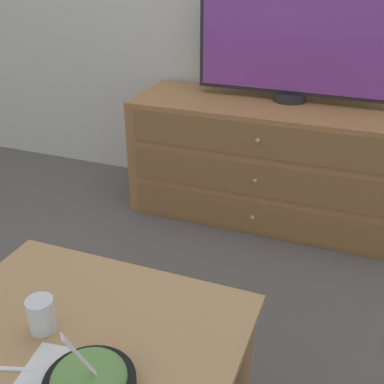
{
  "coord_description": "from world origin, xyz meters",
  "views": [
    {
      "loc": [
        0.57,
        -2.54,
        1.31
      ],
      "look_at": [
        0.16,
        -1.44,
        0.7
      ],
      "focal_mm": 45.0,
      "sensor_mm": 36.0,
      "label": 1
    }
  ],
  "objects": [
    {
      "name": "takeout_bowl",
      "position": [
        0.12,
        -1.95,
        0.5
      ],
      "size": [
        0.2,
        0.2,
        0.19
      ],
      "color": "black",
      "rests_on": "coffee_table"
    },
    {
      "name": "drink_cup",
      "position": [
        -0.09,
        -1.83,
        0.51
      ],
      "size": [
        0.07,
        0.07,
        0.09
      ],
      "color": "beige",
      "rests_on": "coffee_table"
    },
    {
      "name": "coffee_table",
      "position": [
        0.01,
        -1.82,
        0.4
      ],
      "size": [
        0.77,
        0.62,
        0.47
      ],
      "color": "tan",
      "rests_on": "ground_plane"
    },
    {
      "name": "napkin",
      "position": [
        0.04,
        -1.95,
        0.47
      ],
      "size": [
        0.21,
        0.21,
        0.0
      ],
      "color": "white",
      "rests_on": "coffee_table"
    },
    {
      "name": "ground_plane",
      "position": [
        0.0,
        0.0,
        0.0
      ],
      "size": [
        12.0,
        12.0,
        0.0
      ],
      "primitive_type": "plane",
      "color": "#56514C"
    },
    {
      "name": "dresser",
      "position": [
        0.12,
        -0.27,
        0.31
      ],
      "size": [
        1.38,
        0.49,
        0.61
      ],
      "color": "#9E6B3D",
      "rests_on": "ground_plane"
    },
    {
      "name": "tv",
      "position": [
        0.19,
        -0.17,
        0.92
      ],
      "size": [
        0.95,
        0.16,
        0.59
      ],
      "color": "#232328",
      "rests_on": "dresser"
    }
  ]
}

